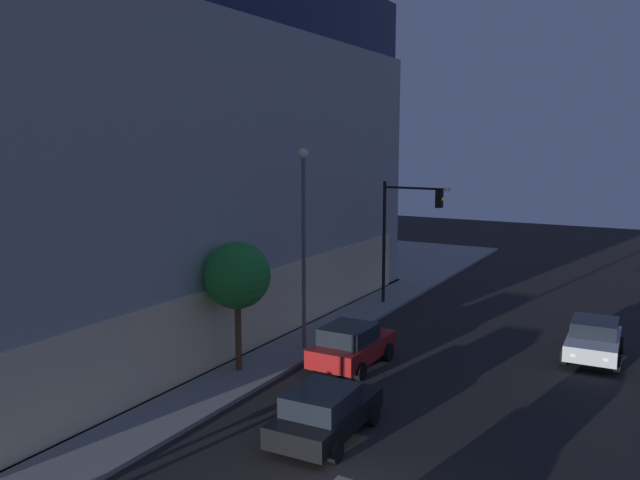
{
  "coord_description": "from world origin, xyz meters",
  "views": [
    {
      "loc": [
        -12.2,
        -6.58,
        8.69
      ],
      "look_at": [
        8.66,
        5.2,
        5.05
      ],
      "focal_mm": 35.49,
      "sensor_mm": 36.0,
      "label": 1
    }
  ],
  "objects_px": {
    "traffic_light_far_corner": "(403,223)",
    "street_lamp_sidewalk": "(304,226)",
    "car_silver": "(594,339)",
    "sidewalk_tree": "(237,276)",
    "car_black": "(325,412)",
    "car_red": "(351,345)",
    "modern_building": "(78,150)"
  },
  "relations": [
    {
      "from": "car_black",
      "to": "car_red",
      "type": "xyz_separation_m",
      "value": [
        5.84,
        2.06,
        0.08
      ]
    },
    {
      "from": "sidewalk_tree",
      "to": "car_silver",
      "type": "relative_size",
      "value": 1.21
    },
    {
      "from": "car_black",
      "to": "car_silver",
      "type": "height_order",
      "value": "car_black"
    },
    {
      "from": "car_black",
      "to": "car_silver",
      "type": "xyz_separation_m",
      "value": [
        11.57,
        -6.14,
        0.02
      ]
    },
    {
      "from": "car_black",
      "to": "sidewalk_tree",
      "type": "bearing_deg",
      "value": 60.83
    },
    {
      "from": "street_lamp_sidewalk",
      "to": "car_silver",
      "type": "height_order",
      "value": "street_lamp_sidewalk"
    },
    {
      "from": "traffic_light_far_corner",
      "to": "sidewalk_tree",
      "type": "xyz_separation_m",
      "value": [
        -12.36,
        1.63,
        -0.73
      ]
    },
    {
      "from": "traffic_light_far_corner",
      "to": "street_lamp_sidewalk",
      "type": "xyz_separation_m",
      "value": [
        -8.89,
        0.8,
        0.82
      ]
    },
    {
      "from": "traffic_light_far_corner",
      "to": "sidewalk_tree",
      "type": "bearing_deg",
      "value": 172.48
    },
    {
      "from": "traffic_light_far_corner",
      "to": "car_silver",
      "type": "relative_size",
      "value": 1.61
    },
    {
      "from": "traffic_light_far_corner",
      "to": "car_red",
      "type": "height_order",
      "value": "traffic_light_far_corner"
    },
    {
      "from": "street_lamp_sidewalk",
      "to": "car_silver",
      "type": "relative_size",
      "value": 2.05
    },
    {
      "from": "car_silver",
      "to": "car_red",
      "type": "bearing_deg",
      "value": 124.94
    },
    {
      "from": "car_black",
      "to": "car_red",
      "type": "distance_m",
      "value": 6.2
    },
    {
      "from": "street_lamp_sidewalk",
      "to": "sidewalk_tree",
      "type": "xyz_separation_m",
      "value": [
        -3.47,
        0.84,
        -1.56
      ]
    },
    {
      "from": "sidewalk_tree",
      "to": "car_silver",
      "type": "height_order",
      "value": "sidewalk_tree"
    },
    {
      "from": "modern_building",
      "to": "sidewalk_tree",
      "type": "relative_size",
      "value": 6.09
    },
    {
      "from": "street_lamp_sidewalk",
      "to": "car_red",
      "type": "relative_size",
      "value": 2.03
    },
    {
      "from": "traffic_light_far_corner",
      "to": "car_silver",
      "type": "xyz_separation_m",
      "value": [
        -3.83,
        -9.97,
        -3.73
      ]
    },
    {
      "from": "street_lamp_sidewalk",
      "to": "car_black",
      "type": "distance_m",
      "value": 9.2
    },
    {
      "from": "car_red",
      "to": "sidewalk_tree",
      "type": "bearing_deg",
      "value": 129.46
    },
    {
      "from": "modern_building",
      "to": "street_lamp_sidewalk",
      "type": "bearing_deg",
      "value": -88.76
    },
    {
      "from": "street_lamp_sidewalk",
      "to": "sidewalk_tree",
      "type": "height_order",
      "value": "street_lamp_sidewalk"
    },
    {
      "from": "car_red",
      "to": "car_silver",
      "type": "bearing_deg",
      "value": -55.06
    },
    {
      "from": "traffic_light_far_corner",
      "to": "street_lamp_sidewalk",
      "type": "distance_m",
      "value": 8.96
    },
    {
      "from": "traffic_light_far_corner",
      "to": "sidewalk_tree",
      "type": "relative_size",
      "value": 1.33
    },
    {
      "from": "modern_building",
      "to": "car_red",
      "type": "bearing_deg",
      "value": -91.43
    },
    {
      "from": "modern_building",
      "to": "street_lamp_sidewalk",
      "type": "height_order",
      "value": "modern_building"
    },
    {
      "from": "sidewalk_tree",
      "to": "car_black",
      "type": "xyz_separation_m",
      "value": [
        -3.05,
        -5.46,
        -3.02
      ]
    },
    {
      "from": "street_lamp_sidewalk",
      "to": "sidewalk_tree",
      "type": "bearing_deg",
      "value": 166.45
    },
    {
      "from": "modern_building",
      "to": "street_lamp_sidewalk",
      "type": "relative_size",
      "value": 3.6
    },
    {
      "from": "sidewalk_tree",
      "to": "car_silver",
      "type": "xyz_separation_m",
      "value": [
        8.53,
        -11.6,
        -2.99
      ]
    }
  ]
}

